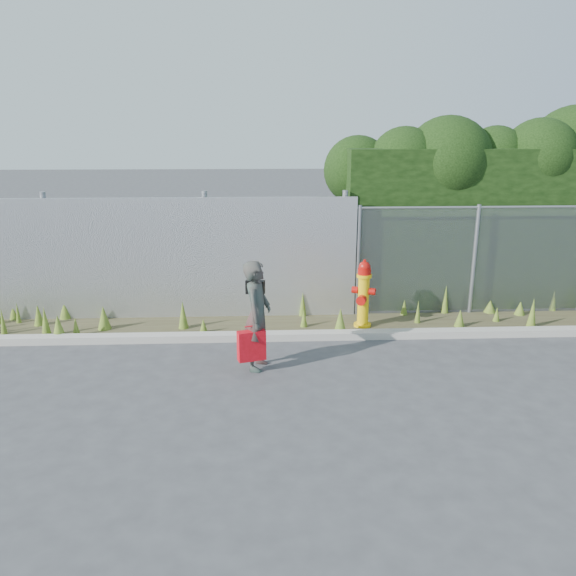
# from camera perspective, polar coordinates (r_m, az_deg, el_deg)

# --- Properties ---
(ground) EXTENTS (80.00, 80.00, 0.00)m
(ground) POSITION_cam_1_polar(r_m,az_deg,el_deg) (7.70, 2.74, -10.06)
(ground) COLOR #3D3D40
(ground) RESTS_ON ground
(curb) EXTENTS (16.00, 0.22, 0.12)m
(curb) POSITION_cam_1_polar(r_m,az_deg,el_deg) (9.32, 1.74, -4.85)
(curb) COLOR #A59F95
(curb) RESTS_ON ground
(weed_strip) EXTENTS (16.00, 1.33, 0.55)m
(weed_strip) POSITION_cam_1_polar(r_m,az_deg,el_deg) (9.89, -1.89, -3.03)
(weed_strip) COLOR #423C25
(weed_strip) RESTS_ON ground
(corrugated_fence) EXTENTS (8.50, 0.21, 2.30)m
(corrugated_fence) POSITION_cam_1_polar(r_m,az_deg,el_deg) (10.47, -16.75, 2.79)
(corrugated_fence) COLOR #A6A7AD
(corrugated_fence) RESTS_ON ground
(chainlink_fence) EXTENTS (6.50, 0.07, 2.05)m
(chainlink_fence) POSITION_cam_1_polar(r_m,az_deg,el_deg) (11.29, 23.37, 2.70)
(chainlink_fence) COLOR gray
(chainlink_fence) RESTS_ON ground
(hedge) EXTENTS (7.67, 2.25, 3.82)m
(hedge) POSITION_cam_1_polar(r_m,az_deg,el_deg) (12.13, 23.06, 8.62)
(hedge) COLOR black
(hedge) RESTS_ON ground
(fire_hydrant) EXTENTS (0.41, 0.36, 1.22)m
(fire_hydrant) POSITION_cam_1_polar(r_m,az_deg,el_deg) (9.77, 7.68, -0.71)
(fire_hydrant) COLOR yellow
(fire_hydrant) RESTS_ON ground
(woman) EXTENTS (0.50, 0.65, 1.60)m
(woman) POSITION_cam_1_polar(r_m,az_deg,el_deg) (8.01, -3.15, -2.80)
(woman) COLOR #0E5C4F
(woman) RESTS_ON ground
(red_tote_bag) EXTENTS (0.39, 0.14, 0.52)m
(red_tote_bag) POSITION_cam_1_polar(r_m,az_deg,el_deg) (7.99, -3.73, -5.84)
(red_tote_bag) COLOR #B60A10
(black_shoulder_bag) EXTENTS (0.27, 0.11, 0.20)m
(black_shoulder_bag) POSITION_cam_1_polar(r_m,az_deg,el_deg) (8.08, -3.34, 0.10)
(black_shoulder_bag) COLOR black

